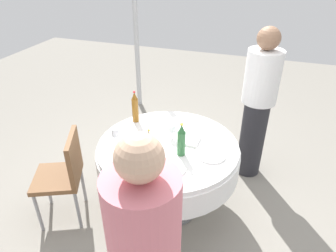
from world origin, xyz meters
TOP-DOWN VIEW (x-y plane):
  - ground_plane at (0.00, 0.00)m, footprint 10.00×10.00m
  - dining_table at (0.00, 0.00)m, footprint 1.25×1.25m
  - bottle_brown_far at (-0.22, 0.08)m, footprint 0.06×0.06m
  - bottle_green_right at (-0.10, -0.15)m, footprint 0.07×0.07m
  - bottle_amber_east at (0.28, 0.43)m, footprint 0.06×0.06m
  - wine_glass_south at (0.11, -0.00)m, footprint 0.07×0.07m
  - wine_glass_mid at (-0.14, 0.42)m, footprint 0.06×0.06m
  - plate_inner at (0.07, 0.32)m, footprint 0.25×0.25m
  - plate_left at (-0.04, -0.39)m, footprint 0.24×0.24m
  - plate_outer at (-0.31, -0.13)m, footprint 0.23×0.23m
  - fork_right at (-0.45, 0.18)m, footprint 0.15×0.13m
  - fork_east at (0.33, 0.14)m, footprint 0.18×0.04m
  - folded_napkin at (0.11, -0.16)m, footprint 0.19×0.19m
  - person_far at (0.82, -0.68)m, footprint 0.34×0.34m
  - chair_front at (-0.38, 0.83)m, footprint 0.53×0.53m
  - tent_pole_secondary at (2.01, 1.16)m, footprint 0.07×0.07m

SIDE VIEW (x-z plane):
  - ground_plane at x=0.00m, z-range 0.00..0.00m
  - chair_front at x=-0.38m, z-range 0.08..0.95m
  - dining_table at x=0.00m, z-range 0.22..0.96m
  - fork_right at x=-0.45m, z-range 0.74..0.74m
  - fork_east at x=0.33m, z-range 0.74..0.74m
  - plate_inner at x=0.07m, z-range 0.74..0.76m
  - plate_left at x=-0.04m, z-range 0.74..0.76m
  - plate_outer at x=-0.31m, z-range 0.74..0.76m
  - folded_napkin at x=0.11m, z-range 0.74..0.76m
  - wine_glass_south at x=0.11m, z-range 0.77..0.90m
  - person_far at x=0.82m, z-range 0.04..1.65m
  - wine_glass_mid at x=-0.14m, z-range 0.77..0.93m
  - bottle_brown_far at x=-0.22m, z-range 0.73..0.99m
  - bottle_green_right at x=-0.10m, z-range 0.73..1.02m
  - bottle_amber_east at x=0.28m, z-range 0.73..1.05m
  - tent_pole_secondary at x=2.01m, z-range 0.00..2.69m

